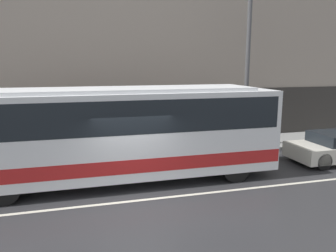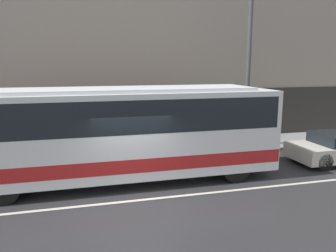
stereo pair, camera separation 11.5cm
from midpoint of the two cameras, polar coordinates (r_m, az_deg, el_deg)
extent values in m
plane|color=#2D2D30|center=(10.26, -5.74, -12.82)|extent=(60.00, 60.00, 0.00)
cube|color=gray|center=(15.37, -9.15, -4.53)|extent=(60.00, 2.94, 0.17)
cube|color=gray|center=(16.69, -10.53, 20.26)|extent=(60.00, 0.30, 13.81)
cube|color=#2D2B28|center=(16.51, -9.83, 1.18)|extent=(60.00, 0.06, 2.80)
cube|color=beige|center=(10.26, -5.74, -12.80)|extent=(54.00, 0.14, 0.01)
cube|color=white|center=(11.42, -9.91, -1.18)|extent=(11.50, 2.54, 2.83)
cube|color=#B21E1E|center=(11.63, -9.77, -5.35)|extent=(11.44, 2.56, 0.45)
cube|color=black|center=(11.30, -10.02, 2.28)|extent=(11.15, 2.56, 1.08)
cube|color=orange|center=(13.04, 15.80, 5.48)|extent=(0.12, 1.91, 0.28)
cube|color=white|center=(11.22, -10.15, 6.21)|extent=(9.77, 2.16, 0.12)
cylinder|color=black|center=(11.82, 11.46, -7.06)|extent=(1.05, 0.28, 1.05)
cylinder|color=black|center=(13.76, 7.32, -4.40)|extent=(1.05, 0.28, 1.05)
cylinder|color=black|center=(10.90, -27.15, -9.60)|extent=(1.05, 0.28, 1.05)
cylinder|color=black|center=(12.97, -25.19, -6.28)|extent=(1.05, 0.28, 1.05)
cylinder|color=black|center=(14.22, 25.23, -5.62)|extent=(0.68, 0.20, 0.68)
cylinder|color=black|center=(15.48, 21.23, -4.05)|extent=(0.68, 0.20, 0.68)
cylinder|color=#4C4C4F|center=(16.06, 13.51, 11.35)|extent=(0.21, 0.21, 8.36)
cylinder|color=maroon|center=(15.45, -16.42, -1.59)|extent=(0.36, 0.36, 1.49)
sphere|color=tan|center=(15.30, -16.59, 1.62)|extent=(0.27, 0.27, 0.27)
camera|label=1|loc=(0.06, -90.28, -0.05)|focal=35.00mm
camera|label=2|loc=(0.06, 89.72, 0.05)|focal=35.00mm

